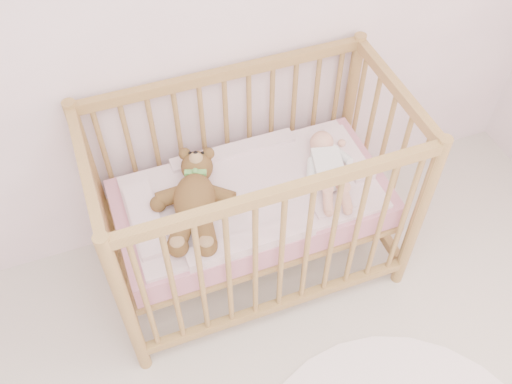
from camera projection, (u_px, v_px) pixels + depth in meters
name	position (u px, v px, depth m)	size (l,w,h in m)	color
crib	(252.00, 201.00, 2.58)	(1.36, 0.76, 1.00)	#B2834B
mattress	(252.00, 203.00, 2.59)	(1.22, 0.62, 0.13)	pink
blanket	(252.00, 193.00, 2.54)	(1.10, 0.58, 0.06)	pink
baby	(328.00, 164.00, 2.55)	(0.24, 0.49, 0.12)	white
teddy_bear	(195.00, 200.00, 2.40)	(0.40, 0.57, 0.16)	brown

